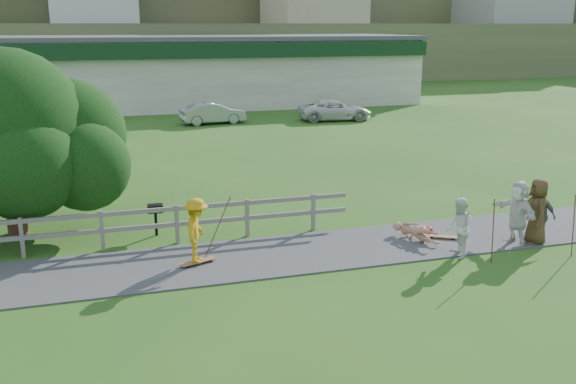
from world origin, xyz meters
name	(u,v)px	position (x,y,z in m)	size (l,w,h in m)	color
ground	(280,278)	(0.00, 0.00, 0.00)	(260.00, 260.00, 0.00)	#275919
path	(264,256)	(0.00, 1.50, 0.02)	(34.00, 3.00, 0.04)	#3E3E41
fence	(77,227)	(-4.62, 3.30, 0.72)	(15.05, 0.10, 1.10)	#645F58
strip_mall	(200,70)	(4.00, 34.94, 2.58)	(32.50, 10.75, 5.10)	#BBB2A4
skater_rider	(197,234)	(-1.74, 1.43, 0.83)	(1.07, 0.61, 1.65)	#CA9313
skater_fallen	(416,232)	(4.41, 1.48, 0.28)	(1.52, 0.36, 0.55)	tan
spectator_a	(459,228)	(4.86, 0.03, 0.79)	(0.77, 0.60, 1.58)	silver
spectator_b	(540,215)	(7.73, 0.51, 0.76)	(0.89, 0.37, 1.52)	slate
spectator_c	(537,211)	(7.50, 0.36, 0.92)	(0.90, 0.59, 1.84)	#503A20
spectator_d	(518,213)	(6.93, 0.45, 0.90)	(1.68, 0.53, 1.81)	silver
car_silver	(213,113)	(3.07, 24.96, 0.65)	(1.38, 3.95, 1.30)	#9E9FA5
car_white	(335,110)	(10.76, 24.13, 0.64)	(2.13, 4.61, 1.28)	silver
tree	(11,169)	(-6.33, 5.49, 1.93)	(7.02, 7.02, 3.86)	black
bbq	(156,220)	(-2.49, 4.16, 0.46)	(0.42, 0.32, 0.92)	black
longboard_rider	(198,263)	(-1.74, 1.43, 0.05)	(0.96, 0.24, 0.11)	olive
longboard_fallen	(442,238)	(5.21, 1.38, 0.05)	(0.88, 0.21, 0.10)	olive
helmet	(428,231)	(5.01, 1.83, 0.13)	(0.26, 0.26, 0.26)	#AA0F0A
pole_rider	(217,225)	(-1.14, 1.83, 0.89)	(0.03, 0.03, 1.77)	brown
pole_spec_left	(493,231)	(5.44, -0.60, 0.85)	(0.03, 0.03, 1.70)	brown
pole_spec_right	(573,225)	(7.73, -0.79, 0.84)	(0.03, 0.03, 1.68)	brown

